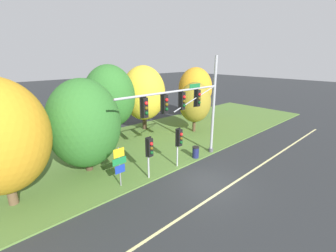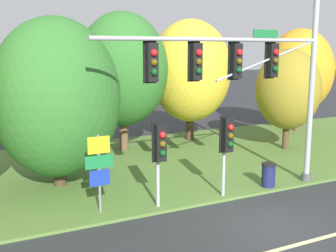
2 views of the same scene
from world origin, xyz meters
name	(u,v)px [view 2 (image 2 of 2)]	position (x,y,z in m)	size (l,w,h in m)	color
ground_plane	(278,226)	(0.00, 0.00, 0.00)	(160.00, 160.00, 0.00)	#282B2D
lane_stripe	(307,242)	(0.00, -1.20, 0.00)	(36.00, 0.16, 0.01)	beige
grass_verge	(162,162)	(0.00, 8.25, 0.05)	(48.00, 11.50, 0.10)	#517533
traffic_signal_mast	(252,70)	(0.98, 2.83, 4.64)	(9.08, 0.49, 7.91)	#9EA0A5
pedestrian_signal_near_kerb	(160,148)	(-2.70, 2.77, 2.20)	(0.46, 0.55, 2.93)	#9EA0A5
pedestrian_signal_further_along	(227,139)	(-0.11, 2.69, 2.24)	(0.46, 0.55, 2.98)	#9EA0A5
route_sign_post	(99,165)	(-4.60, 3.33, 1.69)	(0.94, 0.08, 2.59)	slate
tree_left_of_mast	(56,98)	(-5.17, 6.74, 3.55)	(4.88, 4.88, 6.50)	#423021
tree_behind_signpost	(123,70)	(-0.83, 11.16, 4.33)	(4.69, 4.69, 7.18)	brown
tree_mid_verge	(190,71)	(3.55, 11.82, 4.12)	(4.68, 4.68, 6.96)	#423021
tree_tall_centre	(288,89)	(7.01, 7.51, 3.29)	(3.39, 3.39, 5.31)	#4C3823
tree_right_far	(300,71)	(11.28, 11.21, 3.98)	(4.29, 4.29, 6.57)	brown
trash_bin	(268,175)	(2.04, 2.94, 0.57)	(0.56, 0.56, 0.93)	#191E4C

